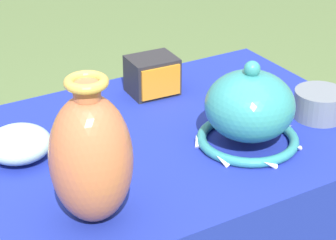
# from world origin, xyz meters

# --- Properties ---
(display_table) EXTENTS (1.24, 0.69, 0.75)m
(display_table) POSITION_xyz_m (0.00, -0.02, 0.67)
(display_table) COLOR olive
(display_table) RESTS_ON ground_plane
(vase_tall_bulbous) EXTENTS (0.15, 0.15, 0.29)m
(vase_tall_bulbous) POSITION_xyz_m (-0.14, -0.21, 0.88)
(vase_tall_bulbous) COLOR #BC6642
(vase_tall_bulbous) RESTS_ON display_table
(vase_dome_bell) EXTENTS (0.24, 0.24, 0.20)m
(vase_dome_bell) POSITION_xyz_m (0.27, -0.13, 0.83)
(vase_dome_bell) COLOR teal
(vase_dome_bell) RESTS_ON display_table
(mosaic_tile_box) EXTENTS (0.13, 0.11, 0.10)m
(mosaic_tile_box) POSITION_xyz_m (0.22, 0.21, 0.80)
(mosaic_tile_box) COLOR #232328
(mosaic_tile_box) RESTS_ON display_table
(bowl_shallow_celadon) EXTENTS (0.14, 0.14, 0.07)m
(bowl_shallow_celadon) POSITION_xyz_m (-0.19, 0.07, 0.79)
(bowl_shallow_celadon) COLOR #A8CCB7
(bowl_shallow_celadon) RESTS_ON display_table
(pot_squat_slate) EXTENTS (0.12, 0.12, 0.07)m
(pot_squat_slate) POSITION_xyz_m (0.50, -0.11, 0.78)
(pot_squat_slate) COLOR slate
(pot_squat_slate) RESTS_ON display_table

